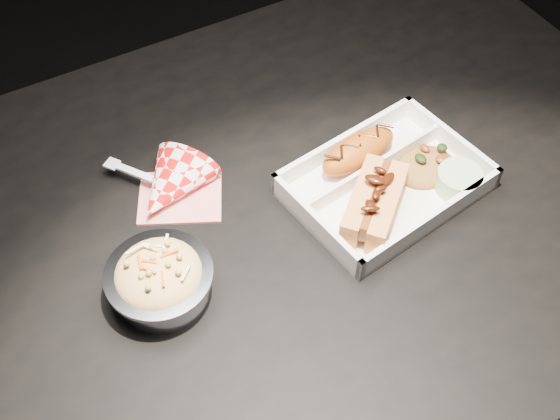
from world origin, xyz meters
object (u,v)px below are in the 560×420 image
object	(u,v)px
dining_table	(275,249)
hotdog	(375,202)
fried_pastry	(358,151)
food_tray	(384,185)
foil_coleslaw_cup	(160,278)
napkin_fork	(169,188)

from	to	relation	value
dining_table	hotdog	world-z (taller)	hotdog
hotdog	fried_pastry	bearing A→B (deg)	28.34
food_tray	hotdog	bearing A→B (deg)	-149.23
fried_pastry	dining_table	bearing A→B (deg)	-174.76
dining_table	foil_coleslaw_cup	world-z (taller)	foil_coleslaw_cup
foil_coleslaw_cup	napkin_fork	world-z (taller)	foil_coleslaw_cup
dining_table	fried_pastry	bearing A→B (deg)	5.24
food_tray	fried_pastry	xyz separation A→B (m)	(-0.01, 0.05, 0.02)
fried_pastry	foil_coleslaw_cup	size ratio (longest dim) A/B	0.95
fried_pastry	foil_coleslaw_cup	distance (m)	0.32
fried_pastry	hotdog	distance (m)	0.09
fried_pastry	food_tray	bearing A→B (deg)	-81.96
foil_coleslaw_cup	napkin_fork	size ratio (longest dim) A/B	0.80
dining_table	hotdog	size ratio (longest dim) A/B	8.88
hotdog	foil_coleslaw_cup	size ratio (longest dim) A/B	1.05
food_tray	napkin_fork	world-z (taller)	napkin_fork
dining_table	food_tray	xyz separation A→B (m)	(0.15, -0.04, 0.10)
food_tray	hotdog	world-z (taller)	hotdog
dining_table	food_tray	world-z (taller)	food_tray
hotdog	napkin_fork	world-z (taller)	napkin_fork
foil_coleslaw_cup	napkin_fork	distance (m)	0.15
dining_table	fried_pastry	size ratio (longest dim) A/B	9.87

